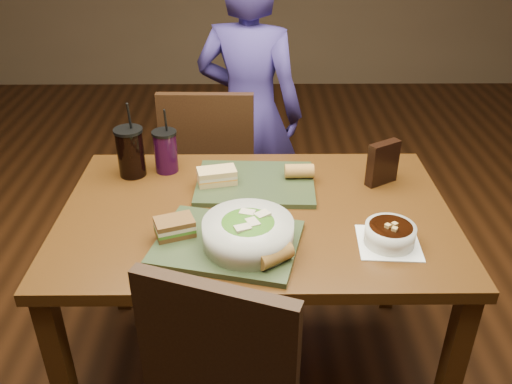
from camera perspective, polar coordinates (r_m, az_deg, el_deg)
ground at (r=2.30m, az=0.00°, el=-17.97°), size 6.00×6.00×0.00m
dining_table at (r=1.86m, az=0.00°, el=-4.28°), size 1.30×0.85×0.75m
chair_far at (r=2.54m, az=-4.84°, el=2.13°), size 0.42×0.42×0.94m
diner at (r=2.67m, az=-0.68°, el=8.25°), size 0.60×0.48×1.44m
tray_near at (r=1.64m, az=-3.02°, el=-5.37°), size 0.48×0.41×0.02m
tray_far at (r=1.96m, az=-0.07°, el=0.95°), size 0.43×0.34×0.02m
salad_bowl at (r=1.60m, az=-0.84°, el=-4.16°), size 0.27×0.27×0.09m
soup_bowl at (r=1.68m, az=13.91°, el=-4.33°), size 0.20×0.20×0.07m
sandwich_near at (r=1.67m, az=-8.55°, el=-3.65°), size 0.14×0.11×0.05m
sandwich_far at (r=1.93m, az=-4.14°, el=1.70°), size 0.15×0.10×0.05m
baguette_near at (r=1.53m, az=1.94°, el=-6.66°), size 0.12×0.11×0.05m
baguette_far at (r=1.97m, az=4.58°, el=2.21°), size 0.10×0.05×0.05m
cup_cola at (r=2.04m, az=-13.06°, el=4.14°), size 0.11×0.11×0.29m
cup_berry at (r=2.05m, az=-9.49°, el=4.28°), size 0.09×0.09×0.25m
chip_bag at (r=1.99m, az=13.20°, el=2.98°), size 0.12×0.10×0.16m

